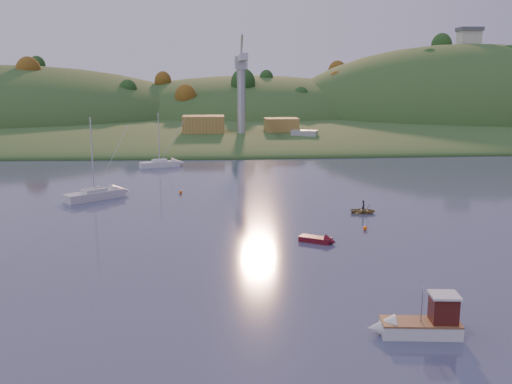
{
  "coord_description": "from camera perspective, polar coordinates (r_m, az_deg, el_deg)",
  "views": [
    {
      "loc": [
        -4.32,
        -30.39,
        17.33
      ],
      "look_at": [
        0.28,
        37.52,
        3.57
      ],
      "focal_mm": 40.0,
      "sensor_mm": 36.0,
      "label": 1
    }
  ],
  "objects": [
    {
      "name": "shed_west",
      "position": [
        153.94,
        -5.27,
        6.71
      ],
      "size": [
        11.0,
        8.0,
        4.8
      ],
      "primitive_type": "cube",
      "color": "#A67237",
      "rests_on": "wharf"
    },
    {
      "name": "work_vessel",
      "position": [
        148.04,
        4.86,
        5.21
      ],
      "size": [
        16.1,
        10.71,
        3.9
      ],
      "rotation": [
        0.0,
        0.0,
        -0.38
      ],
      "color": "#525A6C",
      "rests_on": "ground"
    },
    {
      "name": "fishing_boat",
      "position": [
        41.24,
        15.57,
        -12.52
      ],
      "size": [
        6.41,
        2.56,
        3.99
      ],
      "rotation": [
        0.0,
        0.0,
        3.04
      ],
      "color": "silver",
      "rests_on": "ground"
    },
    {
      "name": "shore_slope",
      "position": [
        196.2,
        -2.62,
        6.35
      ],
      "size": [
        640.0,
        150.0,
        7.0
      ],
      "primitive_type": "ellipsoid",
      "color": "#29481D",
      "rests_on": "ground"
    },
    {
      "name": "buoy_1",
      "position": [
        66.9,
        10.85,
        -3.57
      ],
      "size": [
        0.5,
        0.5,
        0.5
      ],
      "primitive_type": "sphere",
      "color": "#FF5F0D",
      "rests_on": "ground"
    },
    {
      "name": "canoe",
      "position": [
        75.1,
        10.68,
        -1.85
      ],
      "size": [
        3.48,
        2.66,
        0.67
      ],
      "primitive_type": "imported",
      "rotation": [
        0.0,
        0.0,
        1.46
      ],
      "color": "olive",
      "rests_on": "ground"
    },
    {
      "name": "hillside_trees",
      "position": [
        216.13,
        -2.74,
        6.82
      ],
      "size": [
        280.0,
        50.0,
        32.0
      ],
      "primitive_type": null,
      "color": "#173F16",
      "rests_on": "ground"
    },
    {
      "name": "buoy_2",
      "position": [
        86.81,
        -7.55,
        -0.02
      ],
      "size": [
        0.5,
        0.5,
        0.5
      ],
      "primitive_type": "sphere",
      "color": "#FF5F0D",
      "rests_on": "ground"
    },
    {
      "name": "hill_center",
      "position": [
        241.44,
        -0.47,
        7.31
      ],
      "size": [
        140.0,
        120.0,
        36.0
      ],
      "primitive_type": "ellipsoid",
      "color": "#29481D",
      "rests_on": "ground"
    },
    {
      "name": "shed_east",
      "position": [
        155.89,
        2.53,
        6.66
      ],
      "size": [
        9.0,
        7.0,
        4.0
      ],
      "primitive_type": "cube",
      "color": "#A67237",
      "rests_on": "wharf"
    },
    {
      "name": "sailboat_far",
      "position": [
        113.53,
        -9.61,
        2.84
      ],
      "size": [
        7.92,
        4.58,
        10.54
      ],
      "rotation": [
        0.0,
        0.0,
        0.32
      ],
      "color": "silver",
      "rests_on": "ground"
    },
    {
      "name": "sailboat_near",
      "position": [
        85.23,
        -15.86,
        -0.22
      ],
      "size": [
        8.19,
        7.38,
        11.81
      ],
      "rotation": [
        0.0,
        0.0,
        0.69
      ],
      "color": "silver",
      "rests_on": "ground"
    },
    {
      "name": "red_tender",
      "position": [
        61.18,
        6.65,
        -4.83
      ],
      "size": [
        4.15,
        3.24,
        1.37
      ],
      "rotation": [
        0.0,
        0.0,
        -0.54
      ],
      "color": "#570C16",
      "rests_on": "ground"
    },
    {
      "name": "ground",
      "position": [
        35.25,
        3.86,
        -18.05
      ],
      "size": [
        500.0,
        500.0,
        0.0
      ],
      "primitive_type": "plane",
      "color": "#333D54",
      "rests_on": "ground"
    },
    {
      "name": "wharf",
      "position": [
        153.52,
        -0.38,
        5.4
      ],
      "size": [
        42.0,
        16.0,
        2.4
      ],
      "primitive_type": "cube",
      "color": "slate",
      "rests_on": "ground"
    },
    {
      "name": "paddler",
      "position": [
        75.01,
        10.69,
        -1.55
      ],
      "size": [
        0.41,
        0.57,
        1.47
      ],
      "primitive_type": "imported",
      "rotation": [
        0.0,
        0.0,
        1.46
      ],
      "color": "black",
      "rests_on": "ground"
    },
    {
      "name": "hill_right",
      "position": [
        246.91,
        20.0,
        6.72
      ],
      "size": [
        150.0,
        130.0,
        60.0
      ],
      "primitive_type": "ellipsoid",
      "color": "#29481D",
      "rests_on": "ground"
    },
    {
      "name": "far_shore",
      "position": [
        261.0,
        -2.95,
        7.61
      ],
      "size": [
        620.0,
        220.0,
        1.5
      ],
      "primitive_type": "cube",
      "color": "#29481D",
      "rests_on": "ground"
    },
    {
      "name": "hilltop_house",
      "position": [
        246.83,
        20.54,
        14.46
      ],
      "size": [
        9.0,
        7.0,
        6.45
      ],
      "color": "beige",
      "rests_on": "hill_right"
    },
    {
      "name": "dock_crane",
      "position": [
        148.91,
        -1.47,
        11.37
      ],
      "size": [
        3.2,
        28.0,
        20.3
      ],
      "color": "#B7B7BC",
      "rests_on": "wharf"
    }
  ]
}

